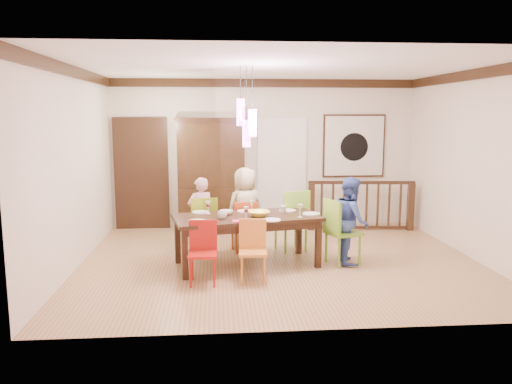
{
  "coord_description": "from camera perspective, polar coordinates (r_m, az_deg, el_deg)",
  "views": [
    {
      "loc": [
        -0.95,
        -7.33,
        2.21
      ],
      "look_at": [
        -0.35,
        0.14,
        1.05
      ],
      "focal_mm": 35.0,
      "sensor_mm": 36.0,
      "label": 1
    }
  ],
  "objects": [
    {
      "name": "wine_glass_c",
      "position": [
        7.03,
        -1.14,
        -2.43
      ],
      "size": [
        0.08,
        0.08,
        0.19
      ],
      "primitive_type": null,
      "color": "#590C19",
      "rests_on": "dining_table"
    },
    {
      "name": "person_far_mid",
      "position": [
        8.19,
        -1.23,
        -1.94
      ],
      "size": [
        0.79,
        0.68,
        1.37
      ],
      "primitive_type": "imported",
      "rotation": [
        0.0,
        0.0,
        3.58
      ],
      "color": "#C3BB93",
      "rests_on": "floor"
    },
    {
      "name": "serving_bowl",
      "position": [
        7.28,
        0.33,
        -2.47
      ],
      "size": [
        0.33,
        0.33,
        0.08
      ],
      "primitive_type": "imported",
      "rotation": [
        0.0,
        0.0,
        0.02
      ],
      "color": "#F5E945",
      "rests_on": "dining_table"
    },
    {
      "name": "balustrade",
      "position": [
        9.84,
        11.9,
        -1.41
      ],
      "size": [
        2.05,
        0.27,
        0.96
      ],
      "rotation": [
        0.0,
        0.0,
        -0.09
      ],
      "color": "black",
      "rests_on": "floor"
    },
    {
      "name": "wine_glass_b",
      "position": [
        7.54,
        -0.5,
        -1.65
      ],
      "size": [
        0.08,
        0.08,
        0.19
      ],
      "primitive_type": null,
      "color": "silver",
      "rests_on": "dining_table"
    },
    {
      "name": "pendant_cluster",
      "position": [
        7.17,
        -1.1,
        7.95
      ],
      "size": [
        0.27,
        0.21,
        1.14
      ],
      "color": "#F549B1",
      "rests_on": "ceiling"
    },
    {
      "name": "wine_glass_d",
      "position": [
        7.22,
        5.06,
        -2.16
      ],
      "size": [
        0.08,
        0.08,
        0.19
      ],
      "primitive_type": null,
      "color": "silver",
      "rests_on": "dining_table"
    },
    {
      "name": "chair_end_right",
      "position": [
        7.55,
        9.94,
        -3.97
      ],
      "size": [
        0.56,
        0.56,
        0.98
      ],
      "rotation": [
        0.0,
        0.0,
        1.9
      ],
      "color": "#6CA429",
      "rests_on": "floor"
    },
    {
      "name": "wall_right",
      "position": [
        8.37,
        23.65,
        2.83
      ],
      "size": [
        0.0,
        5.0,
        5.0
      ],
      "primitive_type": "plane",
      "rotation": [
        1.57,
        0.0,
        -1.57
      ],
      "color": "silver",
      "rests_on": "floor"
    },
    {
      "name": "floor",
      "position": [
        7.72,
        2.71,
        -7.87
      ],
      "size": [
        6.0,
        6.0,
        0.0
      ],
      "primitive_type": "plane",
      "color": "#9A6B4A",
      "rests_on": "ground"
    },
    {
      "name": "plate_near_left",
      "position": [
        6.97,
        -6.73,
        -3.32
      ],
      "size": [
        0.26,
        0.26,
        0.01
      ],
      "primitive_type": "cylinder",
      "color": "white",
      "rests_on": "dining_table"
    },
    {
      "name": "chair_far_left",
      "position": [
        8.07,
        -6.05,
        -3.27
      ],
      "size": [
        0.47,
        0.47,
        0.93
      ],
      "rotation": [
        0.0,
        0.0,
        3.29
      ],
      "color": "olive",
      "rests_on": "floor"
    },
    {
      "name": "chair_near_mid",
      "position": [
        6.68,
        -0.36,
        -6.32
      ],
      "size": [
        0.39,
        0.39,
        0.82
      ],
      "rotation": [
        0.0,
        0.0,
        -0.05
      ],
      "color": "orange",
      "rests_on": "floor"
    },
    {
      "name": "chair_far_right",
      "position": [
        8.18,
        4.01,
        -2.72
      ],
      "size": [
        0.58,
        0.58,
        1.02
      ],
      "rotation": [
        0.0,
        0.0,
        3.46
      ],
      "color": "#83CA36",
      "rests_on": "floor"
    },
    {
      "name": "plate_far_right",
      "position": [
        7.7,
        3.61,
        -2.11
      ],
      "size": [
        0.26,
        0.26,
        0.01
      ],
      "primitive_type": "cylinder",
      "color": "white",
      "rests_on": "dining_table"
    },
    {
      "name": "white_doorway",
      "position": [
        9.95,
        2.96,
        2.08
      ],
      "size": [
        0.97,
        0.05,
        2.22
      ],
      "primitive_type": "cube",
      "color": "silver",
      "rests_on": "wall_back"
    },
    {
      "name": "napkin",
      "position": [
        6.91,
        -1.94,
        -3.36
      ],
      "size": [
        0.18,
        0.14,
        0.01
      ],
      "primitive_type": "cube",
      "color": "#D83359",
      "rests_on": "dining_table"
    },
    {
      "name": "ceiling",
      "position": [
        7.43,
        2.88,
        14.1
      ],
      "size": [
        6.0,
        6.0,
        0.0
      ],
      "primitive_type": "plane",
      "rotation": [
        3.14,
        0.0,
        0.0
      ],
      "color": "white",
      "rests_on": "wall_back"
    },
    {
      "name": "cup_left",
      "position": [
        7.1,
        -3.88,
        -2.67
      ],
      "size": [
        0.14,
        0.14,
        0.11
      ],
      "primitive_type": "imported",
      "rotation": [
        0.0,
        0.0,
        0.07
      ],
      "color": "silver",
      "rests_on": "dining_table"
    },
    {
      "name": "wall_left",
      "position": [
        7.65,
        -20.11,
        2.54
      ],
      "size": [
        0.0,
        5.0,
        5.0
      ],
      "primitive_type": "plane",
      "rotation": [
        1.57,
        0.0,
        1.57
      ],
      "color": "silver",
      "rests_on": "floor"
    },
    {
      "name": "cup_right",
      "position": [
        7.56,
        3.12,
        -1.97
      ],
      "size": [
        0.12,
        0.12,
        0.1
      ],
      "primitive_type": "imported",
      "rotation": [
        0.0,
        0.0,
        -0.12
      ],
      "color": "silver",
      "rests_on": "dining_table"
    },
    {
      "name": "painting",
      "position": [
        10.19,
        11.12,
        5.19
      ],
      "size": [
        1.25,
        0.06,
        1.25
      ],
      "color": "black",
      "rests_on": "wall_back"
    },
    {
      "name": "plate_near_mid",
      "position": [
        7.0,
        1.8,
        -3.21
      ],
      "size": [
        0.26,
        0.26,
        0.01
      ],
      "primitive_type": "cylinder",
      "color": "white",
      "rests_on": "dining_table"
    },
    {
      "name": "china_hutch",
      "position": [
        9.7,
        -5.13,
        2.1
      ],
      "size": [
        1.37,
        0.46,
        2.16
      ],
      "color": "black",
      "rests_on": "floor"
    },
    {
      "name": "wall_back",
      "position": [
        9.91,
        0.94,
        4.39
      ],
      "size": [
        6.0,
        0.0,
        6.0
      ],
      "primitive_type": "plane",
      "rotation": [
        1.57,
        0.0,
        0.0
      ],
      "color": "silver",
      "rests_on": "floor"
    },
    {
      "name": "chair_far_mid",
      "position": [
        8.12,
        -1.44,
        -3.49
      ],
      "size": [
        0.44,
        0.44,
        0.85
      ],
      "rotation": [
        0.0,
        0.0,
        3.32
      ],
      "color": "#B93F12",
      "rests_on": "floor"
    },
    {
      "name": "panel_door",
      "position": [
        9.96,
        -12.93,
        1.88
      ],
      "size": [
        1.04,
        0.07,
        2.24
      ],
      "primitive_type": "cube",
      "color": "black",
      "rests_on": "wall_back"
    },
    {
      "name": "small_bowl",
      "position": [
        7.41,
        -3.4,
        -2.35
      ],
      "size": [
        0.22,
        0.22,
        0.06
      ],
      "primitive_type": "imported",
      "rotation": [
        0.0,
        0.0,
        -0.11
      ],
      "color": "white",
      "rests_on": "dining_table"
    },
    {
      "name": "chair_near_left",
      "position": [
        6.61,
        -6.12,
        -6.49
      ],
      "size": [
        0.39,
        0.39,
        0.83
      ],
      "rotation": [
        0.0,
        0.0,
        -0.03
      ],
      "color": "#A01410",
      "rests_on": "floor"
    },
    {
      "name": "person_end_right",
      "position": [
        7.61,
        10.81,
        -3.19
      ],
      "size": [
        0.54,
        0.67,
        1.31
      ],
      "primitive_type": "imported",
      "rotation": [
        0.0,
        0.0,
        1.49
      ],
      "color": "#3B54A6",
      "rests_on": "floor"
    },
    {
      "name": "person_far_left",
      "position": [
        8.18,
        -6.33,
        -2.56
      ],
      "size": [
        0.52,
        0.44,
        1.22
      ],
      "primitive_type": "imported",
      "rotation": [
        0.0,
        0.0,
        3.54
      ],
      "color": "#F3B9C9",
      "rests_on": "floor"
    },
    {
      "name": "plate_far_mid",
      "position": [
        7.63,
        -1.2,
        -2.2
      ],
      "size": [
        0.26,
        0.26,
        0.01
      ],
      "primitive_type": "cylinder",
      "color": "white",
      "rests_on": "dining_table"
    },
    {
      "name": "plate_end_right",
      "position": [
        7.48,
        6.33,
        -2.48
      ],
      "size": [
        0.26,
        0.26,
        0.01
      ],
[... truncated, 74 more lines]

